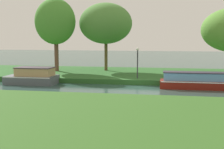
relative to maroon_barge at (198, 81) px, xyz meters
name	(u,v)px	position (x,y,z in m)	size (l,w,h in m)	color
ground_plane	(139,90)	(-4.24, -1.20, -0.53)	(120.00, 120.00, 0.00)	#2A4841
riverbank_far	(146,75)	(-4.24, 5.80, -0.33)	(72.00, 10.00, 0.40)	#285924
riverbank_near	(119,119)	(-4.24, -10.20, -0.33)	(72.00, 10.00, 0.40)	#315C1F
maroon_barge	(198,81)	(0.00, 0.00, 0.00)	(5.84, 1.56, 1.22)	maroon
slate_narrowboat	(33,77)	(-12.92, 0.00, 0.06)	(4.01, 2.13, 1.37)	#4F555E
willow_tree_left	(55,22)	(-13.07, 5.73, 4.69)	(4.02, 3.21, 7.06)	brown
willow_tree_centre	(106,23)	(-8.34, 7.10, 4.54)	(5.25, 4.43, 6.70)	brown
lamp_post	(138,59)	(-4.64, 1.85, 1.49)	(0.24, 0.24, 2.52)	#333338
mooring_post_near	(48,72)	(-12.18, 1.33, 0.31)	(0.14, 0.14, 0.88)	#4E341F
mooring_post_far	(197,77)	(0.01, 1.33, 0.17)	(0.19, 0.19, 0.60)	#473520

